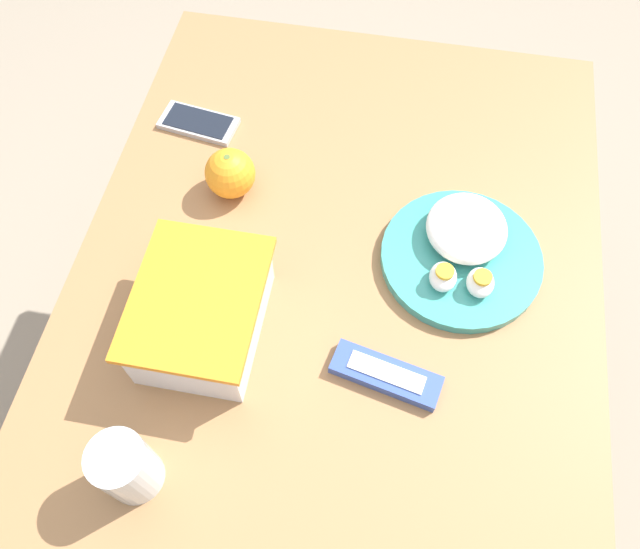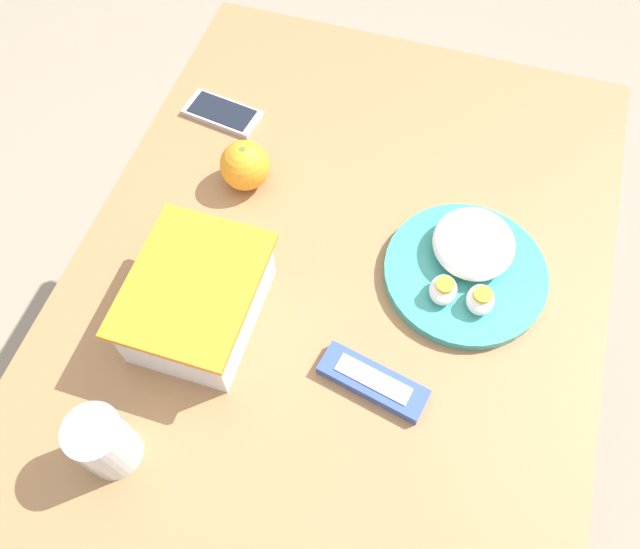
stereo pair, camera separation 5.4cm
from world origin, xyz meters
name	(u,v)px [view 1 (the left image)]	position (x,y,z in m)	size (l,w,h in m)	color
ground_plane	(328,421)	(0.00, 0.00, 0.00)	(10.00, 10.00, 0.00)	gray
table	(333,315)	(0.00, 0.00, 0.62)	(1.12, 0.81, 0.73)	#996B42
food_container	(202,314)	(-0.11, 0.17, 0.78)	(0.22, 0.17, 0.10)	white
orange_fruit	(230,173)	(0.15, 0.19, 0.77)	(0.08, 0.08, 0.08)	orange
rice_plate	(463,248)	(0.08, -0.19, 0.76)	(0.25, 0.25, 0.06)	teal
candy_bar	(386,375)	(-0.13, -0.10, 0.74)	(0.08, 0.16, 0.02)	#334C9E
cell_phone	(199,123)	(0.27, 0.29, 0.74)	(0.08, 0.14, 0.01)	#ADADB2
drinking_glass	(126,467)	(-0.33, 0.20, 0.79)	(0.07, 0.07, 0.11)	silver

